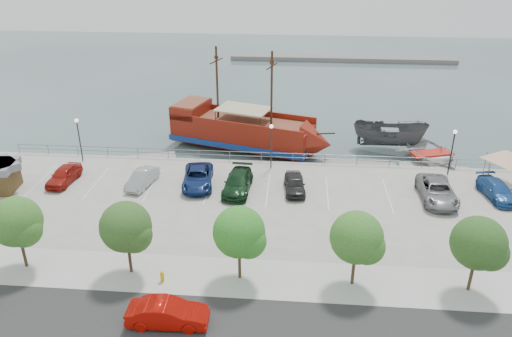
{
  "coord_description": "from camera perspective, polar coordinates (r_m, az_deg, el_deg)",
  "views": [
    {
      "loc": [
        2.19,
        -35.35,
        19.63
      ],
      "look_at": [
        -1.0,
        2.0,
        2.0
      ],
      "focal_mm": 35.0,
      "sensor_mm": 36.0,
      "label": 1
    }
  ],
  "objects": [
    {
      "name": "tree_e",
      "position": [
        30.35,
        11.69,
        -7.96
      ],
      "size": [
        3.3,
        3.2,
        5.0
      ],
      "color": "#473321",
      "rests_on": "sidewalk"
    },
    {
      "name": "far_shore",
      "position": [
        92.91,
        9.81,
        12.26
      ],
      "size": [
        40.0,
        3.0,
        0.8
      ],
      "primitive_type": "cube",
      "color": "slate",
      "rests_on": "ground"
    },
    {
      "name": "parked_car_b",
      "position": [
        43.85,
        -12.88,
        -1.12
      ],
      "size": [
        2.17,
        4.26,
        1.34
      ],
      "primitive_type": "imported",
      "rotation": [
        0.0,
        0.0,
        -0.19
      ],
      "color": "#9D9FA1",
      "rests_on": "land_slab"
    },
    {
      "name": "parked_car_a",
      "position": [
        46.35,
        -21.11,
        -0.7
      ],
      "size": [
        2.04,
        4.35,
        1.44
      ],
      "primitive_type": "imported",
      "rotation": [
        0.0,
        0.0,
        -0.08
      ],
      "color": "maroon",
      "rests_on": "land_slab"
    },
    {
      "name": "parked_car_c",
      "position": [
        43.05,
        -6.66,
        -1.02
      ],
      "size": [
        3.12,
        5.61,
        1.49
      ],
      "primitive_type": "imported",
      "rotation": [
        0.0,
        0.0,
        0.13
      ],
      "color": "navy",
      "rests_on": "land_slab"
    },
    {
      "name": "dock_east",
      "position": [
        50.8,
        19.65,
        -0.11
      ],
      "size": [
        6.65,
        2.76,
        0.37
      ],
      "primitive_type": "cube",
      "rotation": [
        0.0,
        0.0,
        -0.15
      ],
      "color": "#989794",
      "rests_on": "ground"
    },
    {
      "name": "parked_car_e",
      "position": [
        41.92,
        4.44,
        -1.74
      ],
      "size": [
        2.0,
        4.23,
        1.4
      ],
      "primitive_type": "imported",
      "rotation": [
        0.0,
        0.0,
        0.09
      ],
      "color": "black",
      "rests_on": "land_slab"
    },
    {
      "name": "pirate_ship",
      "position": [
        52.2,
        -0.31,
        4.09
      ],
      "size": [
        17.73,
        9.55,
        10.98
      ],
      "rotation": [
        0.0,
        0.0,
        -0.3
      ],
      "color": "maroon",
      "rests_on": "ground"
    },
    {
      "name": "seawall_railing",
      "position": [
        47.24,
        1.81,
        1.32
      ],
      "size": [
        50.0,
        0.06,
        1.0
      ],
      "color": "slate",
      "rests_on": "land_slab"
    },
    {
      "name": "parked_car_h",
      "position": [
        45.35,
        25.85,
        -2.24
      ],
      "size": [
        2.61,
        4.88,
        1.35
      ],
      "primitive_type": "imported",
      "rotation": [
        0.0,
        0.0,
        0.16
      ],
      "color": "#214E94",
      "rests_on": "land_slab"
    },
    {
      "name": "tree_b",
      "position": [
        34.59,
        -25.53,
        -5.71
      ],
      "size": [
        3.3,
        3.2,
        5.0
      ],
      "color": "#473321",
      "rests_on": "sidewalk"
    },
    {
      "name": "tree_c",
      "position": [
        31.73,
        -14.44,
        -6.69
      ],
      "size": [
        3.3,
        3.2,
        5.0
      ],
      "color": "#473321",
      "rests_on": "sidewalk"
    },
    {
      "name": "speedboat",
      "position": [
        52.16,
        19.4,
        1.32
      ],
      "size": [
        7.49,
        8.89,
        1.57
      ],
      "primitive_type": "imported",
      "rotation": [
        0.0,
        0.0,
        0.31
      ],
      "color": "silver",
      "rests_on": "ground"
    },
    {
      "name": "canopy_tent",
      "position": [
        47.31,
        26.84,
        1.87
      ],
      "size": [
        5.05,
        5.05,
        3.53
      ],
      "rotation": [
        0.0,
        0.0,
        -0.22
      ],
      "color": "slate",
      "rests_on": "land_slab"
    },
    {
      "name": "lamp_post_left",
      "position": [
        49.37,
        -19.64,
        3.92
      ],
      "size": [
        0.36,
        0.36,
        4.28
      ],
      "color": "black",
      "rests_on": "land_slab"
    },
    {
      "name": "lamp_post_mid",
      "position": [
        45.11,
        1.76,
        3.46
      ],
      "size": [
        0.36,
        0.36,
        4.28
      ],
      "color": "black",
      "rests_on": "land_slab"
    },
    {
      "name": "dock_west",
      "position": [
        51.3,
        -12.72,
        1.05
      ],
      "size": [
        6.6,
        3.77,
        0.36
      ],
      "primitive_type": "cube",
      "rotation": [
        0.0,
        0.0,
        0.33
      ],
      "color": "gray",
      "rests_on": "ground"
    },
    {
      "name": "lamp_post_right",
      "position": [
        47.12,
        21.59,
        2.61
      ],
      "size": [
        0.36,
        0.36,
        4.28
      ],
      "color": "black",
      "rests_on": "land_slab"
    },
    {
      "name": "ground",
      "position": [
        40.99,
        1.16,
        -5.04
      ],
      "size": [
        160.0,
        160.0,
        0.0
      ],
      "primitive_type": "plane",
      "color": "#354548"
    },
    {
      "name": "dock_mid",
      "position": [
        49.41,
        11.73,
        0.21
      ],
      "size": [
        7.14,
        2.46,
        0.4
      ],
      "primitive_type": "cube",
      "rotation": [
        0.0,
        0.0,
        -0.06
      ],
      "color": "gray",
      "rests_on": "ground"
    },
    {
      "name": "tree_d",
      "position": [
        30.25,
        -1.69,
        -7.51
      ],
      "size": [
        3.3,
        3.2,
        5.0
      ],
      "color": "#473321",
      "rests_on": "sidewalk"
    },
    {
      "name": "street_sedan",
      "position": [
        28.96,
        -10.07,
        -16.0
      ],
      "size": [
        4.55,
        1.7,
        1.48
      ],
      "primitive_type": "imported",
      "rotation": [
        0.0,
        0.0,
        1.6
      ],
      "color": "#B30D05",
      "rests_on": "street"
    },
    {
      "name": "tree_f",
      "position": [
        32.03,
        24.33,
        -8.0
      ],
      "size": [
        3.3,
        3.2,
        5.0
      ],
      "color": "#473321",
      "rests_on": "sidewalk"
    },
    {
      "name": "fire_hydrant",
      "position": [
        32.17,
        -10.68,
        -12.0
      ],
      "size": [
        0.27,
        0.27,
        0.77
      ],
      "rotation": [
        0.0,
        0.0,
        -0.02
      ],
      "color": "#D3AA05",
      "rests_on": "sidewalk"
    },
    {
      "name": "sidewalk",
      "position": [
        32.13,
        -0.05,
        -12.44
      ],
      "size": [
        100.0,
        4.0,
        0.05
      ],
      "primitive_type": "cube",
      "color": "#BAB9B4",
      "rests_on": "land_slab"
    },
    {
      "name": "parked_car_g",
      "position": [
        43.05,
        20.0,
        -2.42
      ],
      "size": [
        2.65,
        5.67,
        1.57
      ],
      "primitive_type": "imported",
      "rotation": [
        0.0,
        0.0,
        -0.01
      ],
      "color": "gray",
      "rests_on": "land_slab"
    },
    {
      "name": "patrol_boat",
      "position": [
        54.01,
        15.02,
        3.51
      ],
      "size": [
        7.9,
        3.89,
        2.93
      ],
      "primitive_type": "imported",
      "rotation": [
        0.0,
        0.0,
        1.43
      ],
      "color": "#45474A",
      "rests_on": "ground"
    },
    {
      "name": "parked_car_d",
      "position": [
        41.86,
        -2.09,
        -1.62
      ],
      "size": [
        2.38,
        5.33,
        1.52
      ],
      "primitive_type": "imported",
      "rotation": [
        0.0,
        0.0,
        -0.05
      ],
      "color": "black",
      "rests_on": "land_slab"
    }
  ]
}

